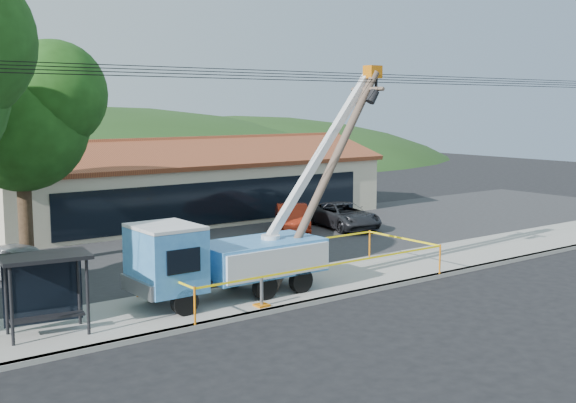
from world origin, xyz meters
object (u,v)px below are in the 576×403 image
(bus_shelter, at_px, (45,275))
(car_dark, at_px, (344,230))
(car_silver, at_px, (22,284))
(utility_truck, at_px, (225,255))
(leaning_pole, at_px, (331,166))
(car_red, at_px, (292,234))

(bus_shelter, bearing_deg, car_dark, 32.81)
(car_silver, bearing_deg, bus_shelter, -120.32)
(utility_truck, distance_m, car_silver, 8.09)
(leaning_pole, bearing_deg, car_dark, 46.18)
(bus_shelter, xyz_separation_m, car_dark, (18.17, 8.18, -1.78))
(utility_truck, bearing_deg, leaning_pole, -4.52)
(utility_truck, distance_m, leaning_pole, 5.04)
(bus_shelter, height_order, car_silver, bus_shelter)
(car_silver, height_order, car_dark, car_silver)
(utility_truck, bearing_deg, car_silver, 125.55)
(leaning_pole, relative_size, bus_shelter, 3.03)
(car_dark, bearing_deg, leaning_pole, -123.65)
(utility_truck, xyz_separation_m, car_dark, (12.24, 8.01, -1.56))
(utility_truck, xyz_separation_m, leaning_pole, (4.23, -0.33, 2.72))
(bus_shelter, bearing_deg, leaning_pole, 7.63)
(leaning_pole, relative_size, car_silver, 1.89)
(bus_shelter, height_order, car_red, bus_shelter)
(car_silver, relative_size, car_red, 0.94)
(bus_shelter, xyz_separation_m, car_silver, (1.33, 6.62, -1.78))
(bus_shelter, relative_size, car_dark, 0.53)
(utility_truck, distance_m, car_dark, 14.71)
(car_dark, bearing_deg, car_red, 179.38)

